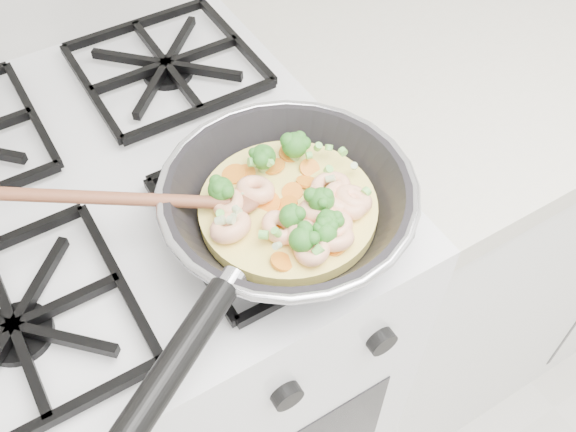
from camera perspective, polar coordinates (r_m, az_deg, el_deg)
stove at (r=1.17m, az=-11.11°, el=-11.77°), size 0.60×0.60×0.92m
counter_right at (r=1.47m, az=18.49°, el=3.06°), size 1.00×0.60×0.90m
skillet at (r=0.68m, az=-0.22°, el=0.94°), size 0.42×0.32×0.09m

